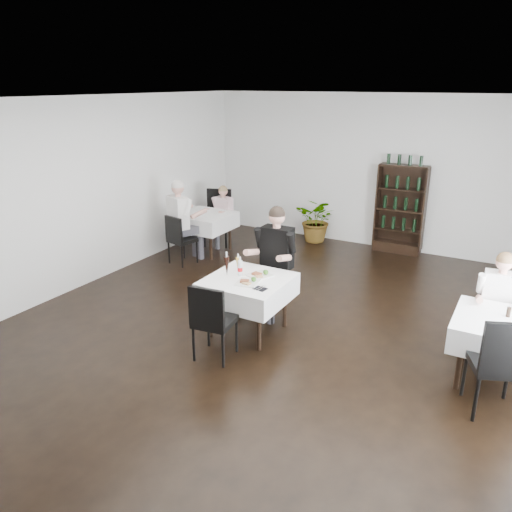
% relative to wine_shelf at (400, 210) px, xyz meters
% --- Properties ---
extents(room_shell, '(9.00, 9.00, 9.00)m').
position_rel_wine_shelf_xyz_m(room_shell, '(-0.60, -4.31, 0.65)').
color(room_shell, black).
rests_on(room_shell, ground).
extents(wine_shelf, '(0.90, 0.28, 1.75)m').
position_rel_wine_shelf_xyz_m(wine_shelf, '(0.00, 0.00, 0.00)').
color(wine_shelf, black).
rests_on(wine_shelf, ground).
extents(main_table, '(1.03, 1.03, 0.77)m').
position_rel_wine_shelf_xyz_m(main_table, '(-0.90, -4.31, -0.23)').
color(main_table, black).
rests_on(main_table, ground).
extents(left_table, '(0.98, 0.98, 0.77)m').
position_rel_wine_shelf_xyz_m(left_table, '(-3.30, -1.81, -0.23)').
color(left_table, black).
rests_on(left_table, ground).
extents(right_table, '(0.98, 0.98, 0.77)m').
position_rel_wine_shelf_xyz_m(right_table, '(2.10, -4.01, -0.23)').
color(right_table, black).
rests_on(right_table, ground).
extents(potted_tree, '(0.88, 0.77, 0.94)m').
position_rel_wine_shelf_xyz_m(potted_tree, '(-1.64, -0.13, -0.38)').
color(potted_tree, '#245F20').
rests_on(potted_tree, ground).
extents(main_chair_far, '(0.45, 0.45, 0.88)m').
position_rel_wine_shelf_xyz_m(main_chair_far, '(-0.86, -3.71, -0.35)').
color(main_chair_far, black).
rests_on(main_chair_far, ground).
extents(main_chair_near, '(0.50, 0.50, 0.98)m').
position_rel_wine_shelf_xyz_m(main_chair_near, '(-0.91, -5.15, -0.29)').
color(main_chair_near, black).
rests_on(main_chair_near, ground).
extents(left_chair_far, '(0.66, 0.66, 1.12)m').
position_rel_wine_shelf_xyz_m(left_chair_far, '(-3.39, -1.23, -0.21)').
color(left_chair_far, black).
rests_on(left_chair_far, ground).
extents(left_chair_near, '(0.50, 0.50, 0.92)m').
position_rel_wine_shelf_xyz_m(left_chair_near, '(-3.31, -2.65, -0.32)').
color(left_chair_near, black).
rests_on(left_chair_near, ground).
extents(right_chair_far, '(0.45, 0.46, 0.97)m').
position_rel_wine_shelf_xyz_m(right_chair_far, '(1.99, -3.33, -0.29)').
color(right_chair_far, black).
rests_on(right_chair_far, ground).
extents(right_chair_near, '(0.65, 0.65, 1.10)m').
position_rel_wine_shelf_xyz_m(right_chair_near, '(2.15, -4.66, -0.22)').
color(right_chair_near, black).
rests_on(right_chair_near, ground).
extents(diner_main, '(0.59, 0.59, 1.58)m').
position_rel_wine_shelf_xyz_m(diner_main, '(-0.87, -3.64, 0.07)').
color(diner_main, '#403F47').
rests_on(diner_main, ground).
extents(diner_left_far, '(0.50, 0.51, 1.23)m').
position_rel_wine_shelf_xyz_m(diner_left_far, '(-3.24, -1.32, -0.13)').
color(diner_left_far, '#403F47').
rests_on(diner_left_far, ground).
extents(diner_left_near, '(0.68, 0.72, 1.54)m').
position_rel_wine_shelf_xyz_m(diner_left_near, '(-3.36, -2.45, 0.05)').
color(diner_left_near, '#403F47').
rests_on(diner_left_near, ground).
extents(diner_right_far, '(0.53, 0.54, 1.34)m').
position_rel_wine_shelf_xyz_m(diner_right_far, '(2.01, -3.46, -0.07)').
color(diner_right_far, '#403F47').
rests_on(diner_right_far, ground).
extents(plate_far, '(0.36, 0.36, 0.09)m').
position_rel_wine_shelf_xyz_m(plate_far, '(-0.80, -4.17, -0.06)').
color(plate_far, white).
rests_on(plate_far, main_table).
extents(plate_near, '(0.31, 0.31, 0.08)m').
position_rel_wine_shelf_xyz_m(plate_near, '(-0.81, -4.46, -0.06)').
color(plate_near, white).
rests_on(plate_near, main_table).
extents(pilsner_dark, '(0.08, 0.08, 0.34)m').
position_rel_wine_shelf_xyz_m(pilsner_dark, '(-1.19, -4.37, 0.06)').
color(pilsner_dark, black).
rests_on(pilsner_dark, main_table).
extents(pilsner_lager, '(0.06, 0.06, 0.27)m').
position_rel_wine_shelf_xyz_m(pilsner_lager, '(-1.12, -4.20, 0.03)').
color(pilsner_lager, gold).
rests_on(pilsner_lager, main_table).
extents(coke_bottle, '(0.07, 0.07, 0.26)m').
position_rel_wine_shelf_xyz_m(coke_bottle, '(-1.04, -4.28, 0.03)').
color(coke_bottle, silver).
rests_on(coke_bottle, main_table).
extents(napkin_cutlery, '(0.17, 0.17, 0.02)m').
position_rel_wine_shelf_xyz_m(napkin_cutlery, '(-0.59, -4.54, -0.07)').
color(napkin_cutlery, black).
rests_on(napkin_cutlery, main_table).
extents(pepper_mill, '(0.06, 0.06, 0.11)m').
position_rel_wine_shelf_xyz_m(pepper_mill, '(2.14, -3.90, -0.02)').
color(pepper_mill, black).
rests_on(pepper_mill, right_table).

